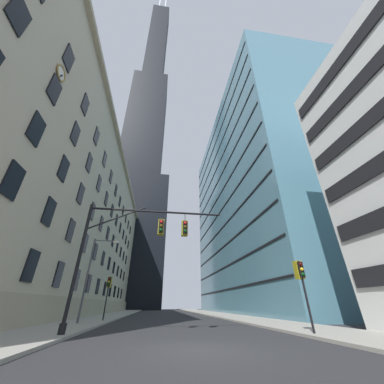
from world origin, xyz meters
The scene contains 8 objects.
ground_plane centered at (0.00, 0.00, -0.05)m, with size 102.00×160.00×0.10m, color #28282B.
station_building centered at (-18.12, 29.65, 14.57)m, with size 14.90×71.31×29.19m.
dark_skyscraper centered at (-13.44, 76.05, 67.65)m, with size 26.32×26.32×226.93m.
glass_office_midrise centered at (20.30, 34.45, 23.66)m, with size 18.71×49.18×47.32m.
traffic_signal_mast centered at (-3.08, 4.31, 5.38)m, with size 8.97×0.63×7.35m.
traffic_light_near_right centered at (6.67, 2.92, 3.15)m, with size 0.40×0.63×3.75m.
traffic_light_far_left centered at (-6.85, 15.62, 3.36)m, with size 0.40×0.63×3.99m.
street_lamppost centered at (-7.76, 12.03, 4.37)m, with size 2.33×0.32×7.03m.
Camera 1 is at (-1.76, -9.64, 1.51)m, focal length 20.01 mm.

